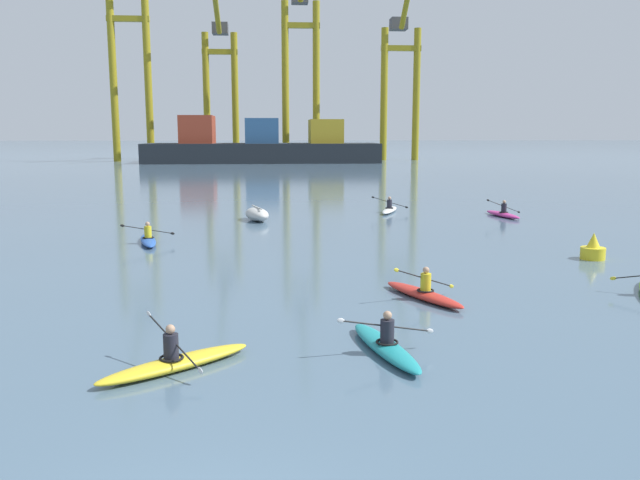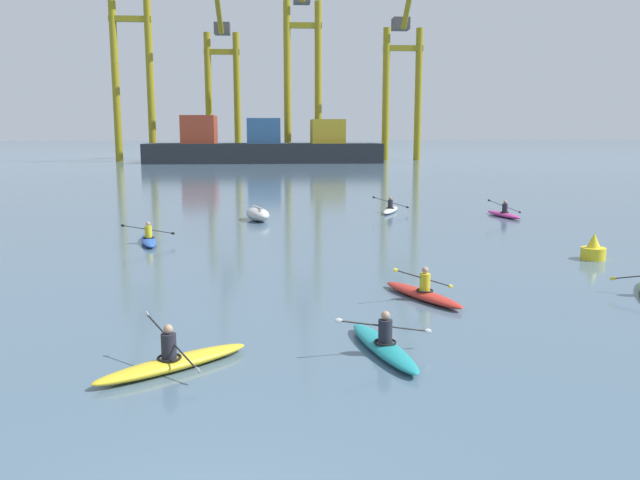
# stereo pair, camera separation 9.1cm
# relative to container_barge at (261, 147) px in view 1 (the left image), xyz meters

# --- Properties ---
(container_barge) EXTENTS (36.93, 9.98, 7.37)m
(container_barge) POSITION_rel_container_barge_xyz_m (0.00, 0.00, 0.00)
(container_barge) COLOR #1E2328
(container_barge) RESTS_ON ground
(gantry_crane_west) EXTENTS (6.78, 20.03, 38.27)m
(gantry_crane_west) POSITION_rel_container_barge_xyz_m (-21.20, 5.32, 15.96)
(gantry_crane_west) COLOR olive
(gantry_crane_west) RESTS_ON ground
(gantry_crane_west_mid) EXTENTS (6.28, 20.93, 31.73)m
(gantry_crane_west_mid) POSITION_rel_container_barge_xyz_m (-7.28, 13.98, 13.31)
(gantry_crane_west_mid) COLOR olive
(gantry_crane_west_mid) RESTS_ON ground
(gantry_crane_east_mid) EXTENTS (6.47, 17.67, 38.76)m
(gantry_crane_east_mid) POSITION_rel_container_barge_xyz_m (6.77, 7.84, 15.68)
(gantry_crane_east_mid) COLOR olive
(gantry_crane_east_mid) RESTS_ON ground
(gantry_crane_east) EXTENTS (6.82, 17.93, 34.80)m
(gantry_crane_east) POSITION_rel_container_barge_xyz_m (23.76, 6.78, 13.48)
(gantry_crane_east) COLOR olive
(gantry_crane_east) RESTS_ON ground
(capsized_dinghy) EXTENTS (1.77, 2.80, 0.76)m
(capsized_dinghy) POSITION_rel_container_barge_xyz_m (0.54, -69.52, -2.15)
(capsized_dinghy) COLOR beige
(capsized_dinghy) RESTS_ON ground
(channel_buoy) EXTENTS (0.90, 0.90, 1.00)m
(channel_buoy) POSITION_rel_container_barge_xyz_m (13.32, -81.30, -2.14)
(channel_buoy) COLOR yellow
(channel_buoy) RESTS_ON ground
(kayak_blue) EXTENTS (2.20, 3.44, 0.95)m
(kayak_blue) POSITION_rel_container_barge_xyz_m (-3.98, -76.47, -2.33)
(kayak_blue) COLOR #2856B2
(kayak_blue) RESTS_ON ground
(kayak_magenta) EXTENTS (2.15, 3.45, 1.06)m
(kayak_magenta) POSITION_rel_container_barge_xyz_m (14.37, -68.96, -2.33)
(kayak_magenta) COLOR #C13384
(kayak_magenta) RESTS_ON ground
(kayak_red) EXTENTS (2.01, 3.34, 1.04)m
(kayak_red) POSITION_rel_container_barge_xyz_m (5.59, -86.59, -2.33)
(kayak_red) COLOR red
(kayak_red) RESTS_ON ground
(kayak_teal) EXTENTS (2.21, 3.45, 0.95)m
(kayak_teal) POSITION_rel_container_barge_xyz_m (3.69, -91.02, -2.33)
(kayak_teal) COLOR teal
(kayak_teal) RESTS_ON ground
(kayak_white) EXTENTS (2.10, 3.39, 0.95)m
(kayak_white) POSITION_rel_container_barge_xyz_m (8.37, -66.40, -2.33)
(kayak_white) COLOR silver
(kayak_white) RESTS_ON ground
(kayak_yellow) EXTENTS (3.07, 2.54, 1.03)m
(kayak_yellow) POSITION_rel_container_barge_xyz_m (-0.67, -91.69, -2.33)
(kayak_yellow) COLOR yellow
(kayak_yellow) RESTS_ON ground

